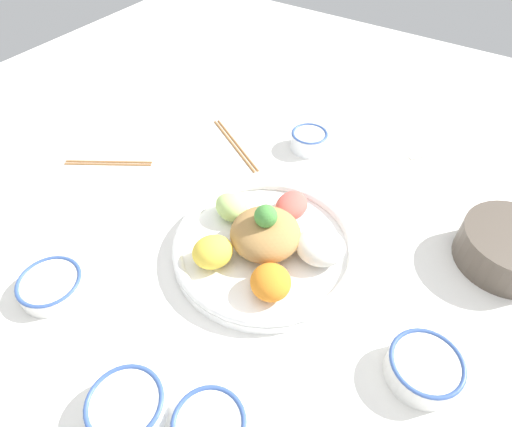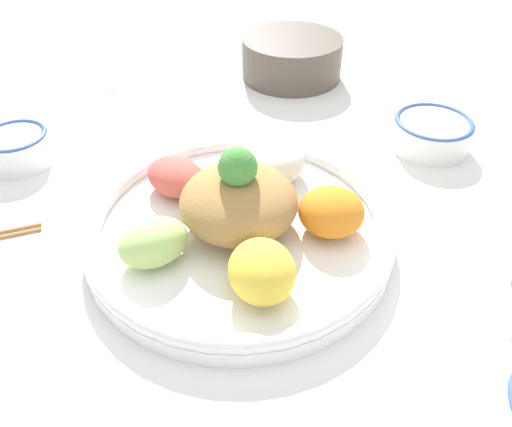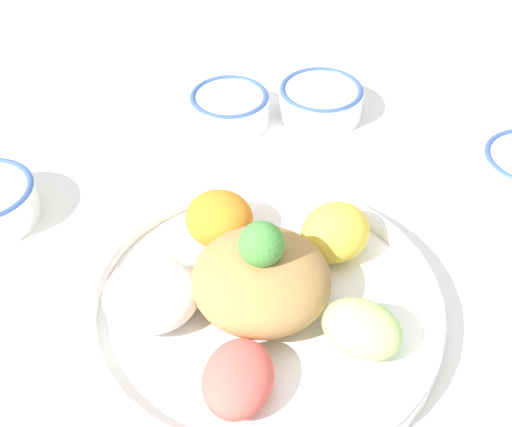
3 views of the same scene
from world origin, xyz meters
TOP-DOWN VIEW (x-y plane):
  - ground_plane at (0.00, 0.00)m, footprint 2.40×2.40m
  - salad_platter at (-0.04, -0.03)m, footprint 0.36×0.36m
  - sauce_bowl_red at (0.29, 0.08)m, footprint 0.11×0.11m
  - rice_bowl_blue at (0.25, -0.31)m, footprint 0.11×0.11m
  - sauce_bowl_dark at (-0.38, -0.13)m, footprint 0.09×0.09m
  - rice_bowl_plain at (0.33, -0.04)m, footprint 0.11×0.11m
  - sauce_bowl_far at (0.04, 0.30)m, footprint 0.11×0.11m
  - side_serving_bowl at (-0.27, 0.36)m, footprint 0.18×0.18m
  - chopsticks_pair_near at (-0.29, -0.29)m, footprint 0.13×0.22m
  - chopsticks_pair_far at (-0.06, -0.51)m, footprint 0.13×0.19m
  - serving_spoon_main at (-0.49, 0.11)m, footprint 0.11×0.09m

SIDE VIEW (x-z plane):
  - ground_plane at x=0.00m, z-range 0.00..0.00m
  - serving_spoon_main at x=-0.49m, z-range 0.00..0.01m
  - chopsticks_pair_far at x=-0.06m, z-range 0.00..0.01m
  - chopsticks_pair_near at x=-0.29m, z-range 0.00..0.01m
  - rice_bowl_blue at x=0.25m, z-range 0.00..0.04m
  - sauce_bowl_red at x=0.29m, z-range 0.00..0.05m
  - rice_bowl_plain at x=0.33m, z-range 0.00..0.05m
  - sauce_bowl_far at x=0.04m, z-range 0.00..0.05m
  - sauce_bowl_dark at x=-0.38m, z-range 0.00..0.05m
  - salad_platter at x=-0.04m, z-range -0.03..0.09m
  - side_serving_bowl at x=-0.27m, z-range 0.00..0.08m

